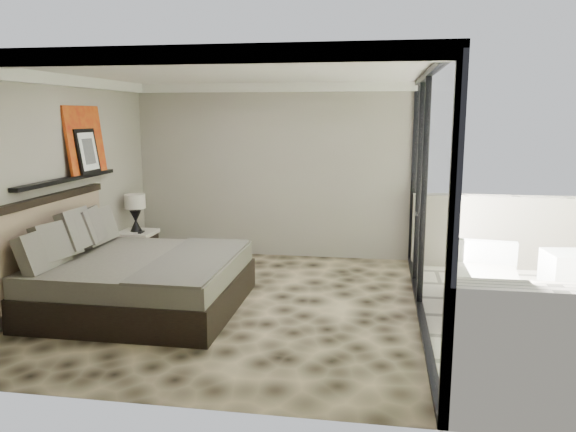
% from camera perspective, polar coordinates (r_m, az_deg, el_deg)
% --- Properties ---
extents(floor, '(5.00, 5.00, 0.00)m').
position_cam_1_polar(floor, '(7.06, -5.43, -8.86)').
color(floor, black).
rests_on(floor, ground).
extents(ceiling, '(4.50, 5.00, 0.02)m').
position_cam_1_polar(ceiling, '(6.69, -5.85, 14.34)').
color(ceiling, silver).
rests_on(ceiling, back_wall).
extents(back_wall, '(4.50, 0.02, 2.80)m').
position_cam_1_polar(back_wall, '(9.15, -1.59, 4.57)').
color(back_wall, gray).
rests_on(back_wall, floor).
extents(left_wall, '(0.02, 5.00, 2.80)m').
position_cam_1_polar(left_wall, '(7.63, -22.13, 2.67)').
color(left_wall, gray).
rests_on(left_wall, floor).
extents(glass_wall, '(0.08, 5.00, 2.80)m').
position_cam_1_polar(glass_wall, '(6.53, 13.83, 1.97)').
color(glass_wall, white).
rests_on(glass_wall, floor).
extents(terrace_slab, '(3.00, 5.00, 0.12)m').
position_cam_1_polar(terrace_slab, '(7.16, 25.56, -10.11)').
color(terrace_slab, beige).
rests_on(terrace_slab, ground).
extents(picture_ledge, '(0.12, 2.20, 0.05)m').
position_cam_1_polar(picture_ledge, '(7.67, -21.41, 3.51)').
color(picture_ledge, black).
rests_on(picture_ledge, left_wall).
extents(bed, '(2.33, 2.25, 1.29)m').
position_cam_1_polar(bed, '(7.05, -15.32, -6.02)').
color(bed, black).
rests_on(bed, floor).
extents(nightstand, '(0.61, 0.61, 0.55)m').
position_cam_1_polar(nightstand, '(9.10, -15.08, -3.00)').
color(nightstand, black).
rests_on(nightstand, floor).
extents(table_lamp, '(0.32, 0.32, 0.58)m').
position_cam_1_polar(table_lamp, '(8.99, -15.26, 0.82)').
color(table_lamp, black).
rests_on(table_lamp, nightstand).
extents(abstract_canvas, '(0.13, 0.90, 0.90)m').
position_cam_1_polar(abstract_canvas, '(8.07, -19.94, 7.29)').
color(abstract_canvas, red).
rests_on(abstract_canvas, picture_ledge).
extents(framed_print, '(0.11, 0.50, 0.60)m').
position_cam_1_polar(framed_print, '(8.00, -19.72, 6.21)').
color(framed_print, black).
rests_on(framed_print, picture_ledge).
extents(ottoman, '(0.62, 0.62, 0.56)m').
position_cam_1_polar(ottoman, '(8.16, 26.55, -5.24)').
color(ottoman, white).
rests_on(ottoman, terrace_slab).
extents(lounger, '(1.09, 1.85, 0.69)m').
position_cam_1_polar(lounger, '(7.15, 19.15, -7.35)').
color(lounger, silver).
rests_on(lounger, terrace_slab).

